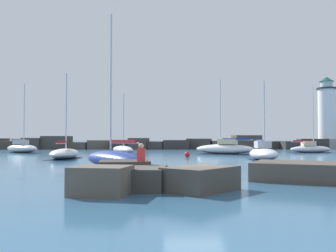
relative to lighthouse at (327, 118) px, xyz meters
The scene contains 14 objects.
ground_plane 60.27m from the lighthouse, 120.15° to the right, with size 600.00×600.00×0.00m, color #336084.
open_sea_beyond 67.66m from the lighthouse, 116.55° to the left, with size 400.00×116.00×0.01m.
breakwater_jetty 28.64m from the lighthouse, behind, with size 72.15×7.08×2.50m.
lighthouse is the anchor object (origin of this frame).
foreground_rocks 58.69m from the lighthouse, 118.70° to the right, with size 15.37×7.64×1.02m.
sailboat_moored_0 31.56m from the lighthouse, 137.41° to the right, with size 7.76×5.66×9.44m.
sailboat_moored_1 20.65m from the lighthouse, 121.38° to the right, with size 6.11×2.55×9.33m.
sailboat_moored_2 52.54m from the lighthouse, 162.38° to the right, with size 6.28×5.78×9.47m.
sailboat_moored_3 54.37m from the lighthouse, 129.67° to the right, with size 5.88×7.29×10.83m.
sailboat_moored_4 51.13m from the lighthouse, 142.78° to the right, with size 2.51×6.36×8.43m.
sailboat_moored_5 40.58m from the lighthouse, 122.88° to the right, with size 2.65×5.90×7.17m.
sailboat_moored_6 40.62m from the lighthouse, 153.13° to the right, with size 4.25×8.26×7.83m.
mooring_buoy_orange_near 40.02m from the lighthouse, 135.52° to the right, with size 0.57×0.57×0.77m.
person_on_rocks 60.47m from the lighthouse, 122.49° to the right, with size 0.36×0.24×1.80m.
Camera 1 is at (-1.67, -15.66, 2.05)m, focal length 40.00 mm.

